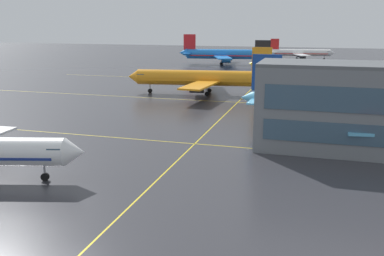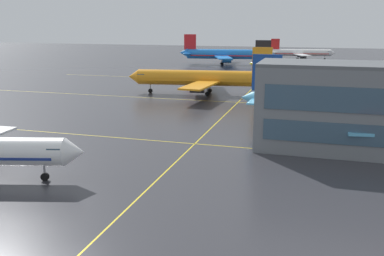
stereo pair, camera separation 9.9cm
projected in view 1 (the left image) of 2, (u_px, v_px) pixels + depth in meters
name	position (u px, v px, depth m)	size (l,w,h in m)	color
airliner_second_row	(358.00, 107.00, 74.58)	(41.55, 35.84, 12.93)	#5BB7E5
airliner_third_row	(203.00, 78.00, 113.43)	(39.48, 33.77, 12.28)	orange
airliner_far_left_stand	(309.00, 66.00, 142.80)	(40.20, 34.43, 12.49)	yellow
airliner_far_right_stand	(225.00, 54.00, 190.63)	(41.58, 35.54, 12.93)	blue
airliner_distant_taxiway	(300.00, 53.00, 213.27)	(32.55, 27.69, 10.16)	white
taxiway_markings	(221.00, 119.00, 85.67)	(137.81, 163.46, 0.01)	yellow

